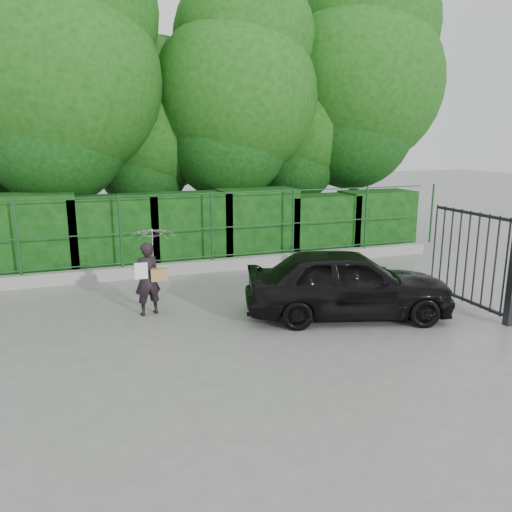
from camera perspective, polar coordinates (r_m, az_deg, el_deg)
name	(u,v)px	position (r m, az deg, el deg)	size (l,w,h in m)	color
ground	(255,333)	(9.05, -0.12, -8.81)	(80.00, 80.00, 0.00)	gray
kerb	(198,267)	(13.13, -6.67, -1.21)	(14.00, 0.25, 0.30)	#9E9E99
fence	(205,227)	(12.96, -5.84, 3.37)	(14.13, 0.06, 1.80)	#17451F
hedge	(186,230)	(13.90, -8.00, 2.99)	(14.20, 1.20, 2.09)	black
trees	(206,99)	(16.19, -5.70, 17.45)	(17.10, 6.15, 8.08)	black
gate	(495,258)	(10.54, 25.62, -0.19)	(0.22, 2.33, 2.36)	#24242A
woman	(151,258)	(9.94, -11.87, -0.17)	(0.89, 0.91, 1.73)	black
car	(348,283)	(9.86, 10.43, -3.02)	(1.60, 3.97, 1.35)	black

